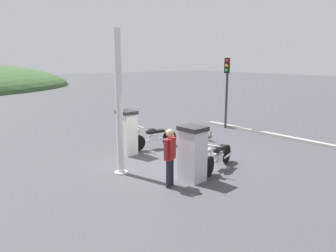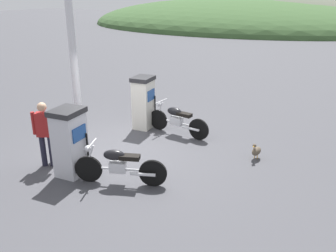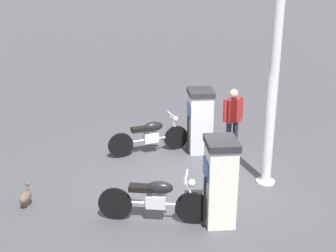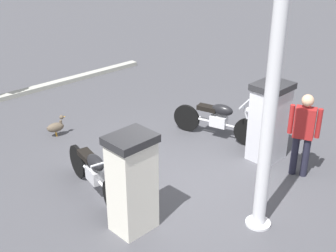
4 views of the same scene
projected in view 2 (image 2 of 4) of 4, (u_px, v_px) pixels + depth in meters
ground_plane at (126, 150)px, 9.59m from camera, size 120.00×120.00×0.00m
fuel_pump_near at (70, 142)px, 8.07m from camera, size 0.66×0.75×1.58m
fuel_pump_far at (144, 102)px, 10.86m from camera, size 0.60×0.72×1.61m
motorcycle_near_pump at (119, 165)px, 7.76m from camera, size 1.98×0.82×0.95m
motorcycle_far_pump at (177, 119)px, 10.47m from camera, size 2.03×0.63×0.95m
attendant_person at (45, 130)px, 8.41m from camera, size 0.55×0.34×1.61m
wandering_duck at (256, 151)px, 9.00m from camera, size 0.25×0.46×0.46m
canopy_support_pole at (74, 67)px, 9.66m from camera, size 0.40×0.40×4.27m
distant_hill_main at (240, 25)px, 43.68m from camera, size 38.13×27.00×6.40m
distant_hill_secondary at (272, 26)px, 42.93m from camera, size 29.15×21.11×6.63m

